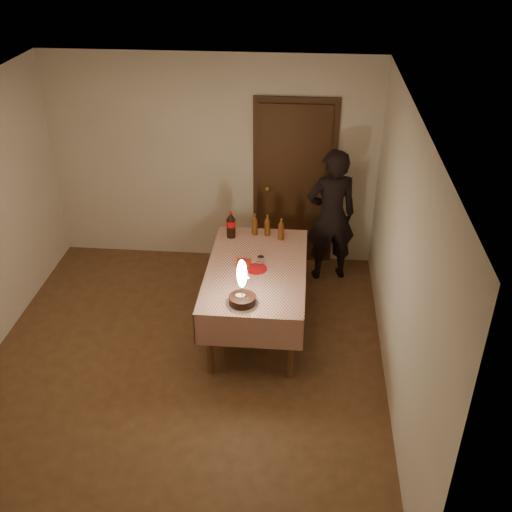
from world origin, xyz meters
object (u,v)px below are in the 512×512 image
at_px(red_cup, 242,264).
at_px(amber_bottle_left, 255,225).
at_px(cola_bottle, 231,225).
at_px(clear_cup, 261,260).
at_px(photographer, 331,216).
at_px(amber_bottle_mid, 267,226).
at_px(dining_table, 256,276).
at_px(birthday_cake, 242,292).
at_px(amber_bottle_right, 281,230).
at_px(red_plate, 256,269).

height_order(red_cup, amber_bottle_left, amber_bottle_left).
relative_size(red_cup, cola_bottle, 0.31).
relative_size(clear_cup, amber_bottle_left, 0.35).
bearing_deg(cola_bottle, photographer, 24.98).
relative_size(clear_cup, photographer, 0.05).
height_order(amber_bottle_mid, photographer, photographer).
distance_m(dining_table, photographer, 1.40).
height_order(birthday_cake, clear_cup, birthday_cake).
height_order(birthday_cake, amber_bottle_right, birthday_cake).
distance_m(red_cup, cola_bottle, 0.69).
distance_m(dining_table, red_cup, 0.21).
bearing_deg(amber_bottle_right, dining_table, -109.17).
bearing_deg(birthday_cake, clear_cup, 80.97).
xyz_separation_m(dining_table, clear_cup, (0.04, 0.07, 0.15)).
height_order(red_plate, clear_cup, clear_cup).
relative_size(birthday_cake, amber_bottle_left, 1.87).
bearing_deg(red_plate, amber_bottle_left, 96.43).
distance_m(dining_table, amber_bottle_mid, 0.74).
height_order(amber_bottle_right, amber_bottle_mid, same).
distance_m(dining_table, amber_bottle_left, 0.75).
xyz_separation_m(dining_table, red_plate, (0.00, -0.03, 0.11)).
bearing_deg(amber_bottle_mid, dining_table, -94.90).
xyz_separation_m(birthday_cake, red_plate, (0.08, 0.62, -0.13)).
bearing_deg(amber_bottle_mid, photographer, 31.78).
distance_m(birthday_cake, red_cup, 0.63).
bearing_deg(amber_bottle_mid, red_cup, -105.55).
relative_size(clear_cup, amber_bottle_right, 0.35).
distance_m(clear_cup, amber_bottle_mid, 0.64).
height_order(clear_cup, amber_bottle_mid, amber_bottle_mid).
xyz_separation_m(dining_table, birthday_cake, (-0.08, -0.65, 0.23)).
bearing_deg(amber_bottle_right, amber_bottle_left, 163.46).
bearing_deg(amber_bottle_mid, amber_bottle_left, 175.61).
bearing_deg(photographer, amber_bottle_left, -153.21).
bearing_deg(clear_cup, red_cup, -151.57).
bearing_deg(amber_bottle_left, amber_bottle_right, -16.54).
bearing_deg(clear_cup, amber_bottle_left, 100.64).
bearing_deg(cola_bottle, amber_bottle_mid, 10.66).
bearing_deg(birthday_cake, photographer, 64.49).
distance_m(red_plate, amber_bottle_left, 0.76).
height_order(red_plate, red_cup, red_cup).
xyz_separation_m(dining_table, amber_bottle_mid, (0.06, 0.71, 0.22)).
bearing_deg(red_plate, amber_bottle_right, 71.82).
relative_size(dining_table, birthday_cake, 3.62).
distance_m(birthday_cake, photographer, 2.00).
bearing_deg(clear_cup, amber_bottle_right, 72.01).
bearing_deg(cola_bottle, red_plate, -62.67).
distance_m(red_cup, amber_bottle_right, 0.75).
bearing_deg(photographer, red_plate, -123.41).
bearing_deg(birthday_cake, dining_table, 83.29).
relative_size(dining_table, amber_bottle_mid, 6.75).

